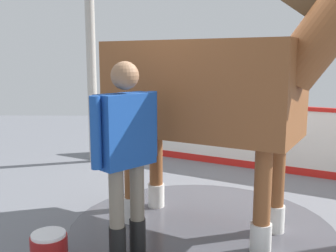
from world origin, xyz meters
TOP-DOWN VIEW (x-y plane):
  - ground_plane at (0.00, 0.00)m, footprint 16.00×16.00m
  - wet_patch at (0.39, -0.25)m, footprint 2.84×2.84m
  - barrier_wall at (-1.82, 0.96)m, footprint 2.82×5.08m
  - roof_post_far at (-2.35, -1.95)m, footprint 0.16×0.16m
  - horse at (0.45, -0.14)m, footprint 1.92×3.03m
  - handler at (1.12, -0.96)m, footprint 0.53×0.52m
  - wash_bucket at (1.26, -1.63)m, footprint 0.32×0.32m

SIDE VIEW (x-z plane):
  - ground_plane at x=0.00m, z-range -0.02..0.00m
  - wet_patch at x=0.39m, z-range 0.00..0.00m
  - wash_bucket at x=1.26m, z-range 0.00..0.32m
  - barrier_wall at x=-1.82m, z-range -0.04..1.04m
  - handler at x=1.12m, z-range 0.15..1.93m
  - horse at x=0.45m, z-range 0.15..2.82m
  - roof_post_far at x=-2.35m, z-range 0.00..3.02m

